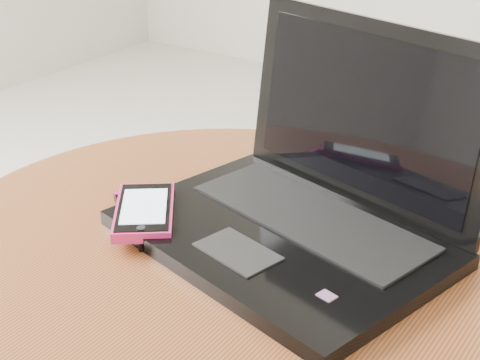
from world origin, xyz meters
The scene contains 4 objects.
table centered at (-0.10, -0.07, 0.42)m, with size 0.68×0.68×0.54m.
laptop centered at (-0.04, 0.00, 0.58)m, with size 0.39×0.34×0.22m.
phone_black centered at (-0.19, -0.07, 0.55)m, with size 0.14×0.13×0.01m.
phone_pink centered at (-0.19, -0.09, 0.56)m, with size 0.12×0.13×0.01m.
Camera 1 is at (0.30, -0.63, 0.95)m, focal length 55.06 mm.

